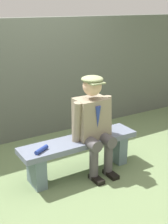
{
  "coord_description": "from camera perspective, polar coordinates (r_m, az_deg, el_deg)",
  "views": [
    {
      "loc": [
        1.8,
        3.04,
        2.06
      ],
      "look_at": [
        -0.07,
        0.0,
        0.81
      ],
      "focal_mm": 49.6,
      "sensor_mm": 36.0,
      "label": 1
    }
  ],
  "objects": [
    {
      "name": "ground_plane",
      "position": [
        4.09,
        -0.84,
        -10.92
      ],
      "size": [
        30.0,
        30.0,
        0.0
      ],
      "primitive_type": "plane",
      "color": "#647A4E"
    },
    {
      "name": "bench",
      "position": [
        3.94,
        -0.86,
        -6.91
      ],
      "size": [
        1.55,
        0.37,
        0.46
      ],
      "color": "slate",
      "rests_on": "ground"
    },
    {
      "name": "seated_man",
      "position": [
        3.83,
        1.73,
        -1.58
      ],
      "size": [
        0.56,
        0.57,
        1.25
      ],
      "color": "gray",
      "rests_on": "ground"
    },
    {
      "name": "rolled_magazine",
      "position": [
        3.59,
        -7.85,
        -6.89
      ],
      "size": [
        0.2,
        0.14,
        0.05
      ],
      "primitive_type": "cylinder",
      "rotation": [
        0.0,
        1.57,
        0.51
      ],
      "color": "navy",
      "rests_on": "bench"
    },
    {
      "name": "stadium_wall",
      "position": [
        4.97,
        -9.55,
        5.99
      ],
      "size": [
        12.0,
        0.24,
        1.87
      ],
      "primitive_type": "cube",
      "color": "#53584E",
      "rests_on": "ground"
    }
  ]
}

